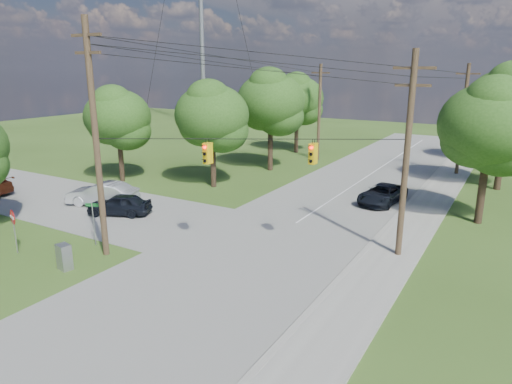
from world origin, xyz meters
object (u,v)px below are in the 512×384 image
Objects in this scene: pole_ne at (407,154)px; pole_sw at (96,138)px; do_not_enter_sign at (13,222)px; pole_north_w at (319,112)px; car_cross_silver at (102,194)px; control_cabinet at (64,257)px; car_cross_dark at (119,204)px; car_main_north at (382,194)px; pole_north_e at (463,119)px.

pole_sw is at bearing -150.62° from pole_ne.
pole_sw is at bearing 46.59° from do_not_enter_sign.
pole_north_w reaches higher than car_cross_silver.
do_not_enter_sign is at bearing -151.24° from pole_sw.
pole_sw is 6.06m from control_cabinet.
pole_ne is 1.05× the size of pole_north_w.
car_cross_dark is 8.58m from control_cabinet.
control_cabinet is (4.15, -7.51, -0.11)m from car_cross_dark.
do_not_enter_sign is (-4.22, -2.32, -4.46)m from pole_sw.
pole_sw is at bearing -113.40° from car_main_north.
car_cross_silver is (-7.12, 6.13, -5.36)m from pole_sw.
pole_north_w is 24.78m from car_cross_silver.
car_main_north is (-3.40, -12.79, -4.42)m from pole_north_e.
car_cross_silver is 2.08× the size of do_not_enter_sign.
do_not_enter_sign reaches higher than car_main_north.
car_cross_silver is at bearing -140.60° from car_main_north.
car_cross_silver is 10.91m from control_cabinet.
do_not_enter_sign is at bearing -1.37° from car_cross_silver.
car_cross_silver is at bearing 126.74° from do_not_enter_sign.
car_main_north is at bearing -104.88° from pole_north_e.
pole_ne reaches higher than pole_north_e.
car_cross_silver is at bearing 139.25° from pole_sw.
car_main_north is (17.22, 10.67, -0.15)m from car_cross_silver.
pole_ne reaches higher than pole_north_w.
pole_north_w is (-0.40, 29.60, -1.10)m from pole_sw.
do_not_enter_sign is at bearing -96.83° from pole_north_w.
car_cross_dark is 1.74× the size of do_not_enter_sign.
car_main_north is at bearing 110.27° from pole_ne.
pole_sw is 29.62m from pole_north_w.
control_cabinet is (-13.77, -31.95, -4.48)m from pole_north_e.
pole_sw reaches higher than car_cross_silver.
car_cross_silver is at bearing -175.94° from pole_ne.
pole_sw reaches higher than pole_ne.
car_cross_silver is 8.98m from do_not_enter_sign.
pole_north_w is at bearing 147.50° from car_cross_dark.
pole_ne is 10.90m from car_main_north.
car_cross_dark reaches higher than control_cabinet.
pole_north_w is 17.13m from car_main_north.
pole_north_w is at bearing 101.84° from control_cabinet.
do_not_enter_sign is at bearing -119.04° from pole_north_e.
pole_ne is 18.68m from car_cross_dark.
car_cross_dark is 3.27× the size of control_cabinet.
car_cross_silver is (-20.62, -23.47, -4.27)m from pole_north_e.
car_cross_dark is at bearing -99.33° from pole_north_w.
car_main_north reaches higher than control_cabinet.
pole_ne is 2.08× the size of car_cross_silver.
car_cross_dark is at bearing -172.25° from pole_ne.
pole_sw is 2.38× the size of car_cross_silver.
car_cross_silver is (-6.72, -23.47, -4.27)m from pole_north_w.
car_main_north is 21.78m from control_cabinet.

